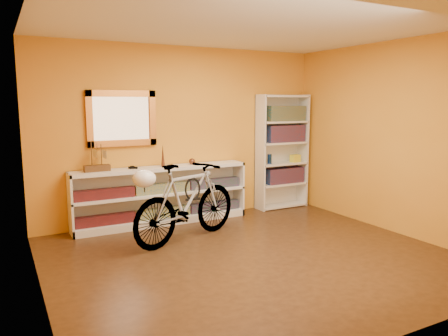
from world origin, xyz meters
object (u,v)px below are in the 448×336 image
bookcase (282,152)px  bicycle (187,202)px  helmet (144,179)px  console_unit (162,195)px

bookcase → bicycle: bearing=-156.6°
bookcase → helmet: bearing=-157.4°
bicycle → helmet: size_ratio=6.36×
console_unit → helmet: bearing=-118.7°
console_unit → bicycle: 0.90m
console_unit → bookcase: 2.21m
console_unit → bicycle: bearing=-89.2°
console_unit → helmet: 1.36m
console_unit → bookcase: size_ratio=1.37×
bookcase → bicycle: bookcase is taller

